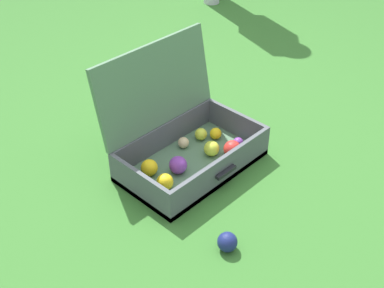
{
  "coord_description": "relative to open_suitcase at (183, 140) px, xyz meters",
  "views": [
    {
      "loc": [
        -1.31,
        -1.17,
        1.41
      ],
      "look_at": [
        -0.04,
        0.05,
        0.13
      ],
      "focal_mm": 47.41,
      "sensor_mm": 36.0,
      "label": 1
    }
  ],
  "objects": [
    {
      "name": "open_suitcase",
      "position": [
        0.0,
        0.0,
        0.0
      ],
      "size": [
        0.62,
        0.47,
        0.51
      ],
      "color": "#4C7051",
      "rests_on": "ground"
    },
    {
      "name": "ground_plane",
      "position": [
        0.04,
        -0.1,
        -0.12
      ],
      "size": [
        16.0,
        16.0,
        0.0
      ],
      "primitive_type": "plane",
      "color": "#336B28"
    },
    {
      "name": "stray_ball_on_grass",
      "position": [
        -0.26,
        -0.48,
        -0.08
      ],
      "size": [
        0.07,
        0.07,
        0.07
      ],
      "primitive_type": "sphere",
      "color": "navy",
      "rests_on": "ground"
    }
  ]
}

